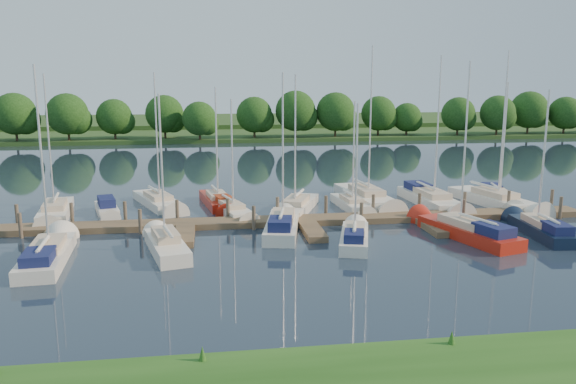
{
  "coord_description": "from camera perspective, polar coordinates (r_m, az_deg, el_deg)",
  "views": [
    {
      "loc": [
        -6.29,
        -28.72,
        9.46
      ],
      "look_at": [
        -1.17,
        8.0,
        2.2
      ],
      "focal_mm": 35.0,
      "sensor_mm": 36.0,
      "label": 1
    }
  ],
  "objects": [
    {
      "name": "ground",
      "position": [
        30.88,
        4.23,
        -6.79
      ],
      "size": [
        260.0,
        260.0,
        0.0
      ],
      "primitive_type": "plane",
      "color": "#1B2637",
      "rests_on": "ground"
    },
    {
      "name": "dock",
      "position": [
        37.73,
        1.9,
        -3.14
      ],
      "size": [
        40.0,
        6.0,
        0.4
      ],
      "color": "brown",
      "rests_on": "ground"
    },
    {
      "name": "mooring_pilings",
      "position": [
        38.71,
        1.62,
        -2.16
      ],
      "size": [
        38.24,
        2.84,
        2.0
      ],
      "color": "#473D33",
      "rests_on": "ground"
    },
    {
      "name": "far_shore",
      "position": [
        104.31,
        -4.48,
        6.01
      ],
      "size": [
        180.0,
        30.0,
        0.6
      ],
      "primitive_type": "cube",
      "color": "#27471B",
      "rests_on": "ground"
    },
    {
      "name": "distant_hill",
      "position": [
        129.17,
        -5.17,
        7.15
      ],
      "size": [
        220.0,
        40.0,
        1.4
      ],
      "primitive_type": "cube",
      "color": "#2E4E22",
      "rests_on": "ground"
    },
    {
      "name": "treeline",
      "position": [
        91.61,
        -1.63,
        7.71
      ],
      "size": [
        147.82,
        9.72,
        8.17
      ],
      "color": "#38281C",
      "rests_on": "ground"
    },
    {
      "name": "sailboat_n_0",
      "position": [
        43.37,
        -22.57,
        -2.01
      ],
      "size": [
        2.92,
        8.26,
        10.44
      ],
      "rotation": [
        0.0,
        0.0,
        3.29
      ],
      "color": "silver",
      "rests_on": "ground"
    },
    {
      "name": "motorboat",
      "position": [
        43.13,
        -17.9,
        -1.69
      ],
      "size": [
        2.43,
        4.89,
        1.48
      ],
      "rotation": [
        0.0,
        0.0,
        3.41
      ],
      "color": "silver",
      "rests_on": "ground"
    },
    {
      "name": "sailboat_n_2",
      "position": [
        44.69,
        -12.98,
        -1.08
      ],
      "size": [
        4.45,
        8.27,
        10.54
      ],
      "rotation": [
        0.0,
        0.0,
        3.52
      ],
      "color": "silver",
      "rests_on": "ground"
    },
    {
      "name": "sailboat_n_3",
      "position": [
        43.99,
        -7.18,
        -1.06
      ],
      "size": [
        2.79,
        7.47,
        9.5
      ],
      "rotation": [
        0.0,
        0.0,
        3.31
      ],
      "color": "#A41D0F",
      "rests_on": "ground"
    },
    {
      "name": "sailboat_n_4",
      "position": [
        40.99,
        -5.77,
        -1.88
      ],
      "size": [
        3.23,
        6.76,
        8.65
      ],
      "rotation": [
        0.0,
        0.0,
        3.44
      ],
      "color": "silver",
      "rests_on": "ground"
    },
    {
      "name": "sailboat_n_5",
      "position": [
        41.49,
        0.8,
        -1.71
      ],
      "size": [
        4.34,
        8.09,
        10.42
      ],
      "rotation": [
        0.0,
        0.0,
        2.77
      ],
      "color": "silver",
      "rests_on": "ground"
    },
    {
      "name": "sailboat_n_6",
      "position": [
        42.98,
        6.48,
        -1.34
      ],
      "size": [
        2.0,
        6.62,
        8.44
      ],
      "rotation": [
        0.0,
        0.0,
        3.22
      ],
      "color": "silver",
      "rests_on": "ground"
    },
    {
      "name": "sailboat_n_7",
      "position": [
        45.27,
        8.03,
        -0.73
      ],
      "size": [
        3.22,
        10.08,
        12.7
      ],
      "rotation": [
        0.0,
        0.0,
        3.24
      ],
      "color": "silver",
      "rests_on": "ground"
    },
    {
      "name": "sailboat_n_8",
      "position": [
        45.4,
        14.35,
        -0.87
      ],
      "size": [
        2.68,
        9.37,
        11.89
      ],
      "rotation": [
        0.0,
        0.0,
        3.2
      ],
      "color": "silver",
      "rests_on": "ground"
    },
    {
      "name": "sailboat_n_9",
      "position": [
        46.71,
        20.33,
        -0.95
      ],
      "size": [
        3.91,
        9.72,
        12.24
      ],
      "rotation": [
        0.0,
        0.0,
        3.35
      ],
      "color": "silver",
      "rests_on": "ground"
    },
    {
      "name": "sailboat_n_10",
      "position": [
        48.1,
        20.58,
        -0.6
      ],
      "size": [
        3.26,
        7.82,
        9.82
      ],
      "rotation": [
        0.0,
        0.0,
        2.92
      ],
      "color": "silver",
      "rests_on": "ground"
    },
    {
      "name": "sailboat_s_0",
      "position": [
        33.03,
        -23.19,
        -5.91
      ],
      "size": [
        2.58,
        8.53,
        10.77
      ],
      "rotation": [
        0.0,
        0.0,
        0.08
      ],
      "color": "silver",
      "rests_on": "ground"
    },
    {
      "name": "sailboat_s_1",
      "position": [
        32.73,
        -12.29,
        -5.45
      ],
      "size": [
        3.06,
        7.13,
        9.35
      ],
      "rotation": [
        0.0,
        0.0,
        0.24
      ],
      "color": "silver",
      "rests_on": "ground"
    },
    {
      "name": "sailboat_s_2",
      "position": [
        36.12,
        -0.57,
        -3.53
      ],
      "size": [
        3.22,
        8.21,
        10.56
      ],
      "rotation": [
        0.0,
        0.0,
        -0.19
      ],
      "color": "silver",
      "rests_on": "ground"
    },
    {
      "name": "sailboat_s_3",
      "position": [
        33.83,
        6.78,
        -4.67
      ],
      "size": [
        3.06,
        6.68,
        8.66
      ],
      "rotation": [
        0.0,
        0.0,
        -0.28
      ],
      "color": "silver",
      "rests_on": "ground"
    },
    {
      "name": "sailboat_s_4",
      "position": [
        36.56,
        17.55,
        -3.9
      ],
      "size": [
        4.06,
        8.73,
        11.17
      ],
      "rotation": [
        0.0,
        0.0,
        0.29
      ],
      "color": "#A41D0F",
      "rests_on": "ground"
    },
    {
      "name": "sailboat_s_5",
      "position": [
        38.72,
        24.28,
        -3.56
      ],
      "size": [
        2.29,
        7.33,
        9.46
      ],
      "rotation": [
        0.0,
        0.0,
        -0.09
      ],
      "color": "black",
      "rests_on": "ground"
    }
  ]
}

